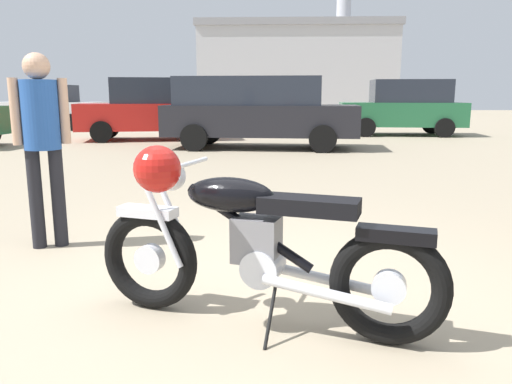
{
  "coord_description": "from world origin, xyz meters",
  "views": [
    {
      "loc": [
        0.12,
        -3.09,
        1.32
      ],
      "look_at": [
        0.03,
        0.23,
        0.67
      ],
      "focal_mm": 34.91,
      "sensor_mm": 36.0,
      "label": 1
    }
  ],
  "objects_px": {
    "vintage_motorcycle": "(249,243)",
    "silver_sedan_mid": "(150,108)",
    "bystander": "(42,131)",
    "blue_hatchback_right": "(46,107)",
    "pale_sedan_back": "(404,107)",
    "dark_sedan_left": "(257,110)"
  },
  "relations": [
    {
      "from": "vintage_motorcycle",
      "to": "silver_sedan_mid",
      "type": "relative_size",
      "value": 0.49
    },
    {
      "from": "vintage_motorcycle",
      "to": "blue_hatchback_right",
      "type": "xyz_separation_m",
      "value": [
        -8.47,
        16.42,
        0.34
      ]
    },
    {
      "from": "silver_sedan_mid",
      "to": "pale_sedan_back",
      "type": "bearing_deg",
      "value": -177.26
    },
    {
      "from": "dark_sedan_left",
      "to": "blue_hatchback_right",
      "type": "bearing_deg",
      "value": 145.37
    },
    {
      "from": "vintage_motorcycle",
      "to": "dark_sedan_left",
      "type": "height_order",
      "value": "dark_sedan_left"
    },
    {
      "from": "bystander",
      "to": "blue_hatchback_right",
      "type": "xyz_separation_m",
      "value": [
        -6.65,
        14.95,
        -0.18
      ]
    },
    {
      "from": "vintage_motorcycle",
      "to": "dark_sedan_left",
      "type": "relative_size",
      "value": 0.42
    },
    {
      "from": "vintage_motorcycle",
      "to": "bystander",
      "type": "relative_size",
      "value": 1.22
    },
    {
      "from": "vintage_motorcycle",
      "to": "pale_sedan_back",
      "type": "relative_size",
      "value": 0.5
    },
    {
      "from": "vintage_motorcycle",
      "to": "blue_hatchback_right",
      "type": "relative_size",
      "value": 0.47
    },
    {
      "from": "dark_sedan_left",
      "to": "pale_sedan_back",
      "type": "xyz_separation_m",
      "value": [
        4.69,
        4.11,
        -0.02
      ]
    },
    {
      "from": "bystander",
      "to": "silver_sedan_mid",
      "type": "height_order",
      "value": "silver_sedan_mid"
    },
    {
      "from": "bystander",
      "to": "pale_sedan_back",
      "type": "distance_m",
      "value": 13.87
    },
    {
      "from": "dark_sedan_left",
      "to": "pale_sedan_back",
      "type": "distance_m",
      "value": 6.23
    },
    {
      "from": "silver_sedan_mid",
      "to": "pale_sedan_back",
      "type": "distance_m",
      "value": 8.11
    },
    {
      "from": "blue_hatchback_right",
      "to": "pale_sedan_back",
      "type": "bearing_deg",
      "value": -8.03
    },
    {
      "from": "vintage_motorcycle",
      "to": "blue_hatchback_right",
      "type": "bearing_deg",
      "value": -45.5
    },
    {
      "from": "vintage_motorcycle",
      "to": "silver_sedan_mid",
      "type": "xyz_separation_m",
      "value": [
        -3.41,
        11.97,
        0.43
      ]
    },
    {
      "from": "bystander",
      "to": "dark_sedan_left",
      "type": "bearing_deg",
      "value": -33.52
    },
    {
      "from": "vintage_motorcycle",
      "to": "blue_hatchback_right",
      "type": "height_order",
      "value": "blue_hatchback_right"
    },
    {
      "from": "pale_sedan_back",
      "to": "blue_hatchback_right",
      "type": "xyz_separation_m",
      "value": [
        -12.94,
        2.59,
        -0.08
      ]
    },
    {
      "from": "vintage_motorcycle",
      "to": "bystander",
      "type": "xyz_separation_m",
      "value": [
        -1.82,
        1.47,
        0.53
      ]
    }
  ]
}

